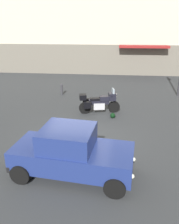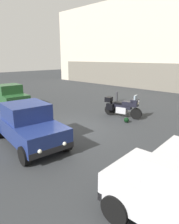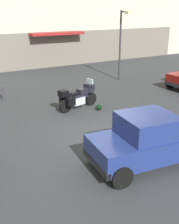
{
  "view_description": "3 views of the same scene",
  "coord_description": "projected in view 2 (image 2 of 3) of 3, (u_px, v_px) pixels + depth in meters",
  "views": [
    {
      "loc": [
        1.24,
        -8.71,
        4.65
      ],
      "look_at": [
        0.21,
        1.3,
        0.77
      ],
      "focal_mm": 37.04,
      "sensor_mm": 36.0,
      "label": 1
    },
    {
      "loc": [
        6.92,
        -6.02,
        3.36
      ],
      "look_at": [
        0.31,
        0.75,
        0.74
      ],
      "focal_mm": 31.73,
      "sensor_mm": 36.0,
      "label": 2
    },
    {
      "loc": [
        -5.53,
        -8.28,
        4.61
      ],
      "look_at": [
        -0.2,
        0.87,
        0.72
      ],
      "focal_mm": 45.53,
      "sensor_mm": 36.0,
      "label": 3
    }
  ],
  "objects": [
    {
      "name": "motorcycle",
      "position": [
        122.0,
        107.0,
        11.41
      ],
      "size": [
        2.24,
        1.0,
        1.36
      ],
      "rotation": [
        0.0,
        0.0,
        0.22
      ],
      "color": "black",
      "rests_on": "ground"
    },
    {
      "name": "car_compact_side",
      "position": [
        10.0,
        96.0,
        13.79
      ],
      "size": [
        3.57,
        1.97,
        1.56
      ],
      "rotation": [
        0.0,
        0.0,
        -0.09
      ],
      "color": "#235128",
      "rests_on": "ground"
    },
    {
      "name": "car_wagon_end",
      "position": [
        28.0,
        124.0,
        7.81
      ],
      "size": [
        4.0,
        2.18,
        1.64
      ],
      "rotation": [
        0.0,
        0.0,
        -0.12
      ],
      "color": "navy",
      "rests_on": "ground"
    },
    {
      "name": "ground_plane",
      "position": [
        74.0,
        128.0,
        9.7
      ],
      "size": [
        80.0,
        80.0,
        0.0
      ],
      "primitive_type": "plane",
      "color": "#2D3033"
    },
    {
      "name": "bollard_curbside",
      "position": [
        117.0,
        96.0,
        15.54
      ],
      "size": [
        0.16,
        0.16,
        0.79
      ],
      "color": "#333338",
      "rests_on": "ground"
    },
    {
      "name": "helmet",
      "position": [
        126.0,
        120.0,
        10.55
      ],
      "size": [
        0.28,
        0.28,
        0.28
      ],
      "primitive_type": "sphere",
      "color": "black",
      "rests_on": "ground"
    }
  ]
}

